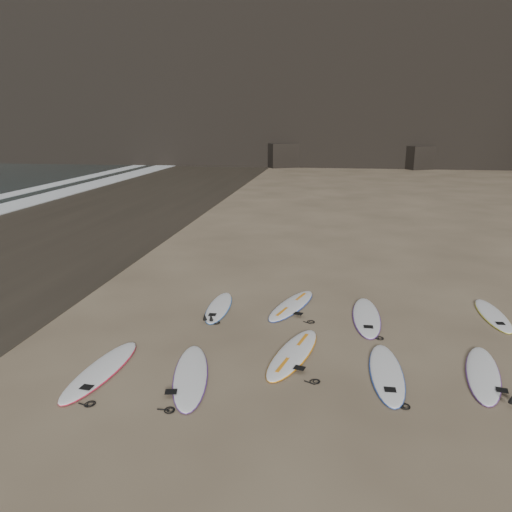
{
  "coord_description": "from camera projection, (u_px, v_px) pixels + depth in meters",
  "views": [
    {
      "loc": [
        -0.29,
        -9.13,
        4.76
      ],
      "look_at": [
        -2.12,
        2.74,
        1.5
      ],
      "focal_mm": 35.0,
      "sensor_mm": 36.0,
      "label": 1
    }
  ],
  "objects": [
    {
      "name": "ground",
      "position": [
        340.0,
        368.0,
        9.91
      ],
      "size": [
        240.0,
        240.0,
        0.0
      ],
      "primitive_type": "plane",
      "color": "#897559",
      "rests_on": "ground"
    },
    {
      "name": "wet_sand",
      "position": [
        31.0,
        236.0,
        21.37
      ],
      "size": [
        12.0,
        200.0,
        0.01
      ],
      "primitive_type": "cube",
      "color": "#383026",
      "rests_on": "ground"
    },
    {
      "name": "surfboard_0",
      "position": [
        101.0,
        370.0,
        9.77
      ],
      "size": [
        0.88,
        2.67,
        0.09
      ],
      "primitive_type": "ellipsoid",
      "rotation": [
        0.0,
        0.0,
        -0.1
      ],
      "color": "white",
      "rests_on": "ground"
    },
    {
      "name": "surfboard_1",
      "position": [
        191.0,
        375.0,
        9.57
      ],
      "size": [
        1.17,
        2.68,
        0.09
      ],
      "primitive_type": "ellipsoid",
      "rotation": [
        0.0,
        0.0,
        0.22
      ],
      "color": "white",
      "rests_on": "ground"
    },
    {
      "name": "surfboard_2",
      "position": [
        293.0,
        353.0,
        10.47
      ],
      "size": [
        1.26,
        2.68,
        0.09
      ],
      "primitive_type": "ellipsoid",
      "rotation": [
        0.0,
        0.0,
        -0.25
      ],
      "color": "white",
      "rests_on": "ground"
    },
    {
      "name": "surfboard_3",
      "position": [
        387.0,
        373.0,
        9.66
      ],
      "size": [
        0.63,
        2.53,
        0.09
      ],
      "primitive_type": "ellipsoid",
      "rotation": [
        0.0,
        0.0,
        0.01
      ],
      "color": "white",
      "rests_on": "ground"
    },
    {
      "name": "surfboard_4",
      "position": [
        483.0,
        373.0,
        9.64
      ],
      "size": [
        1.07,
        2.54,
        0.09
      ],
      "primitive_type": "ellipsoid",
      "rotation": [
        0.0,
        0.0,
        -0.2
      ],
      "color": "white",
      "rests_on": "ground"
    },
    {
      "name": "surfboard_5",
      "position": [
        219.0,
        307.0,
        13.09
      ],
      "size": [
        0.62,
        2.29,
        0.08
      ],
      "primitive_type": "ellipsoid",
      "rotation": [
        0.0,
        0.0,
        0.03
      ],
      "color": "white",
      "rests_on": "ground"
    },
    {
      "name": "surfboard_6",
      "position": [
        292.0,
        305.0,
        13.21
      ],
      "size": [
        1.38,
        2.6,
        0.09
      ],
      "primitive_type": "ellipsoid",
      "rotation": [
        0.0,
        0.0,
        -0.32
      ],
      "color": "white",
      "rests_on": "ground"
    },
    {
      "name": "surfboard_7",
      "position": [
        366.0,
        316.0,
        12.43
      ],
      "size": [
        0.65,
        2.68,
        0.1
      ],
      "primitive_type": "ellipsoid",
      "rotation": [
        0.0,
        0.0,
        0.0
      ],
      "color": "white",
      "rests_on": "ground"
    },
    {
      "name": "surfboard_8",
      "position": [
        493.0,
        315.0,
        12.55
      ],
      "size": [
        0.61,
        2.31,
        0.08
      ],
      "primitive_type": "ellipsoid",
      "rotation": [
        0.0,
        0.0,
        0.03
      ],
      "color": "white",
      "rests_on": "ground"
    }
  ]
}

